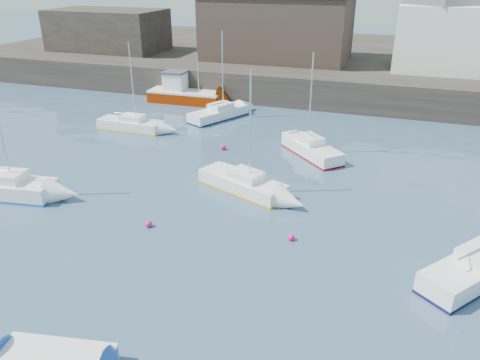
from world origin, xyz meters
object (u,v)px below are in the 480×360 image
(sailboat_b, at_px, (243,183))
(sailboat_f, at_px, (312,149))
(sailboat_e, at_px, (131,124))
(fishing_boat, at_px, (184,93))
(buoy_mid, at_px, (291,240))
(sailboat_h, at_px, (219,113))
(sailboat_c, at_px, (474,270))
(sailboat_a, at_px, (5,187))
(buoy_far, at_px, (223,150))
(buoy_near, at_px, (149,227))

(sailboat_b, xyz_separation_m, sailboat_f, (2.91, 7.23, 0.02))
(sailboat_e, height_order, sailboat_f, sailboat_f)
(sailboat_b, xyz_separation_m, sailboat_e, (-12.80, 8.17, -0.02))
(sailboat_b, relative_size, sailboat_e, 1.04)
(fishing_boat, relative_size, buoy_mid, 21.79)
(fishing_boat, height_order, sailboat_h, sailboat_h)
(fishing_boat, height_order, sailboat_b, sailboat_b)
(sailboat_c, bearing_deg, sailboat_b, 156.69)
(sailboat_a, xyz_separation_m, sailboat_c, (26.01, -0.05, -0.00))
(sailboat_b, relative_size, buoy_far, 18.26)
(fishing_boat, relative_size, sailboat_f, 1.03)
(fishing_boat, height_order, buoy_near, fishing_boat)
(sailboat_h, bearing_deg, buoy_near, -79.73)
(sailboat_b, distance_m, sailboat_c, 13.70)
(fishing_boat, height_order, sailboat_a, sailboat_a)
(sailboat_a, xyz_separation_m, buoy_mid, (17.62, 0.64, -0.58))
(buoy_mid, xyz_separation_m, buoy_far, (-7.87, 10.98, 0.00))
(sailboat_f, bearing_deg, buoy_far, -171.46)
(sailboat_a, bearing_deg, sailboat_c, -0.10)
(fishing_boat, bearing_deg, sailboat_f, -34.69)
(sailboat_b, distance_m, sailboat_f, 7.80)
(sailboat_e, xyz_separation_m, buoy_mid, (17.00, -12.90, -0.48))
(sailboat_b, bearing_deg, sailboat_f, 68.10)
(buoy_near, bearing_deg, sailboat_e, 123.90)
(sailboat_h, bearing_deg, sailboat_b, -63.13)
(fishing_boat, xyz_separation_m, sailboat_b, (12.34, -17.79, -0.46))
(sailboat_b, bearing_deg, sailboat_c, -23.31)
(sailboat_e, distance_m, buoy_far, 9.34)
(sailboat_h, relative_size, buoy_far, 18.47)
(sailboat_f, distance_m, sailboat_h, 11.66)
(sailboat_h, bearing_deg, buoy_mid, -58.84)
(sailboat_h, bearing_deg, sailboat_a, -109.06)
(sailboat_c, xyz_separation_m, buoy_near, (-15.93, -0.48, -0.58))
(sailboat_a, bearing_deg, sailboat_b, 21.81)
(fishing_boat, relative_size, sailboat_c, 1.01)
(sailboat_c, relative_size, sailboat_e, 1.03)
(buoy_mid, bearing_deg, sailboat_e, 142.80)
(fishing_boat, bearing_deg, buoy_mid, -53.72)
(sailboat_c, bearing_deg, buoy_mid, 175.32)
(sailboat_h, xyz_separation_m, buoy_near, (3.53, -19.48, -0.50))
(buoy_near, xyz_separation_m, buoy_far, (-0.33, 12.14, 0.00))
(sailboat_f, bearing_deg, sailboat_a, -142.34)
(buoy_near, relative_size, buoy_mid, 1.09)
(sailboat_f, distance_m, buoy_mid, 12.05)
(fishing_boat, distance_m, sailboat_e, 9.65)
(fishing_boat, height_order, sailboat_e, sailboat_e)
(sailboat_a, height_order, buoy_far, sailboat_a)
(buoy_far, bearing_deg, sailboat_f, 8.54)
(sailboat_e, distance_m, sailboat_h, 8.02)
(sailboat_e, relative_size, buoy_near, 19.29)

